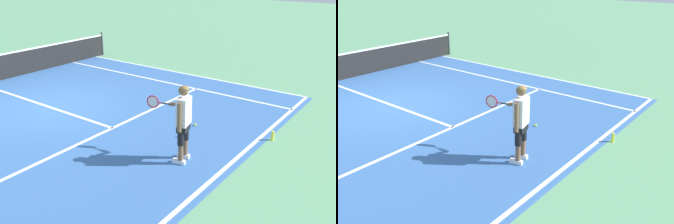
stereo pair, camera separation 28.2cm
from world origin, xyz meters
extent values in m
plane|color=#609E70|center=(0.00, 0.00, 0.00)|extent=(80.00, 80.00, 0.00)
cube|color=#3866A8|center=(0.00, -1.07, 0.00)|extent=(10.98, 10.16, 0.00)
cube|color=white|center=(0.00, -5.95, 0.00)|extent=(10.98, 0.10, 0.01)
cube|color=white|center=(0.00, -2.59, 0.00)|extent=(8.23, 0.10, 0.01)
cube|color=white|center=(0.00, 0.61, 0.00)|extent=(0.10, 6.40, 0.01)
cube|color=white|center=(4.12, -1.07, 0.00)|extent=(0.10, 9.76, 0.01)
cube|color=white|center=(5.49, -1.07, 0.00)|extent=(0.10, 9.76, 0.01)
cylinder|color=#333338|center=(5.94, 3.81, 0.54)|extent=(0.08, 0.08, 1.07)
cube|color=white|center=(-0.50, -5.04, 0.04)|extent=(0.17, 0.30, 0.09)
cube|color=white|center=(-0.22, -4.98, 0.04)|extent=(0.17, 0.30, 0.09)
cylinder|color=brown|center=(-0.49, -5.08, 0.27)|extent=(0.11, 0.11, 0.36)
cylinder|color=black|center=(-0.49, -5.08, 0.66)|extent=(0.14, 0.14, 0.41)
cylinder|color=brown|center=(-0.21, -5.01, 0.27)|extent=(0.11, 0.11, 0.36)
cylinder|color=black|center=(-0.21, -5.01, 0.66)|extent=(0.14, 0.14, 0.41)
cube|color=black|center=(-0.35, -5.05, 0.82)|extent=(0.38, 0.27, 0.20)
cube|color=white|center=(-0.35, -5.05, 1.16)|extent=(0.42, 0.30, 0.60)
cylinder|color=brown|center=(-0.58, -5.10, 1.11)|extent=(0.09, 0.09, 0.62)
cylinder|color=white|center=(-0.11, -4.90, 1.31)|extent=(0.15, 0.28, 0.29)
cylinder|color=brown|center=(-0.12, -4.68, 1.17)|extent=(0.14, 0.30, 0.14)
sphere|color=brown|center=(-0.35, -5.04, 1.60)|extent=(0.21, 0.21, 0.21)
ellipsoid|color=olive|center=(-0.35, -5.06, 1.66)|extent=(0.24, 0.24, 0.12)
cylinder|color=#232326|center=(-0.15, -4.47, 1.14)|extent=(0.08, 0.20, 0.03)
cylinder|color=red|center=(-0.19, -4.32, 1.14)|extent=(0.05, 0.10, 0.02)
torus|color=red|center=(-0.23, -4.14, 1.14)|extent=(0.09, 0.29, 0.30)
cylinder|color=silver|center=(-0.23, -4.14, 1.14)|extent=(0.06, 0.24, 0.25)
sphere|color=#CCE02D|center=(1.41, -4.25, 0.03)|extent=(0.07, 0.07, 0.07)
sphere|color=#CCE02D|center=(0.59, -4.29, 0.03)|extent=(0.07, 0.07, 0.07)
cylinder|color=yellow|center=(1.78, -6.23, 0.12)|extent=(0.07, 0.07, 0.23)
camera|label=1|loc=(-6.22, -8.93, 3.94)|focal=39.22mm
camera|label=2|loc=(-6.05, -9.15, 3.94)|focal=39.22mm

